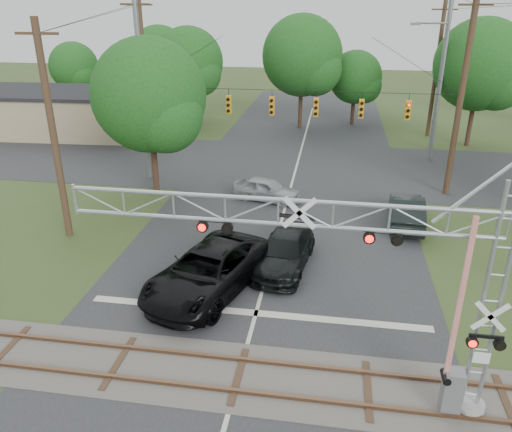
% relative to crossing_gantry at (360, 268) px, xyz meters
% --- Properties ---
extents(ground, '(160.00, 160.00, 0.00)m').
position_rel_crossing_gantry_xyz_m(ground, '(-3.40, -1.64, -4.43)').
color(ground, '#354821').
rests_on(ground, ground).
extents(road_main, '(14.00, 90.00, 0.02)m').
position_rel_crossing_gantry_xyz_m(road_main, '(-3.40, 8.36, -4.42)').
color(road_main, '#28282A').
rests_on(road_main, ground).
extents(road_cross, '(90.00, 12.00, 0.02)m').
position_rel_crossing_gantry_xyz_m(road_cross, '(-3.40, 22.36, -4.42)').
color(road_cross, '#28282A').
rests_on(road_cross, ground).
extents(railroad_track, '(90.00, 3.20, 0.17)m').
position_rel_crossing_gantry_xyz_m(railroad_track, '(-3.40, 0.36, -4.40)').
color(railroad_track, '#544E49').
rests_on(railroad_track, ground).
extents(crossing_gantry, '(11.81, 0.90, 7.04)m').
position_rel_crossing_gantry_xyz_m(crossing_gantry, '(0.00, 0.00, 0.00)').
color(crossing_gantry, gray).
rests_on(crossing_gantry, ground).
extents(traffic_signal_span, '(19.34, 0.36, 11.50)m').
position_rel_crossing_gantry_xyz_m(traffic_signal_span, '(-2.50, 18.36, 1.19)').
color(traffic_signal_span, slate).
rests_on(traffic_signal_span, ground).
extents(pickup_black, '(4.92, 7.17, 1.82)m').
position_rel_crossing_gantry_xyz_m(pickup_black, '(-5.57, 5.18, -3.52)').
color(pickup_black, black).
rests_on(pickup_black, ground).
extents(car_dark, '(2.74, 5.37, 1.49)m').
position_rel_crossing_gantry_xyz_m(car_dark, '(-2.73, 7.71, -3.68)').
color(car_dark, black).
rests_on(car_dark, ground).
extents(sedan_silver, '(4.29, 2.61, 1.36)m').
position_rel_crossing_gantry_xyz_m(sedan_silver, '(-4.61, 15.51, -3.75)').
color(sedan_silver, '#929399').
rests_on(sedan_silver, ground).
extents(suv_dark, '(2.01, 4.91, 1.58)m').
position_rel_crossing_gantry_xyz_m(suv_dark, '(3.11, 13.25, -3.64)').
color(suv_dark, black).
rests_on(suv_dark, ground).
extents(commercial_building, '(16.33, 8.97, 3.71)m').
position_rel_crossing_gantry_xyz_m(commercial_building, '(-25.07, 29.01, -2.57)').
color(commercial_building, '#988965').
rests_on(commercial_building, ground).
extents(streetlight, '(2.59, 0.27, 9.73)m').
position_rel_crossing_gantry_xyz_m(streetlight, '(6.00, 25.22, 1.01)').
color(streetlight, slate).
rests_on(streetlight, ground).
extents(utility_poles, '(26.58, 27.94, 12.01)m').
position_rel_crossing_gantry_xyz_m(utility_poles, '(-0.88, 20.33, 1.33)').
color(utility_poles, '#3F291D').
rests_on(utility_poles, ground).
extents(treeline, '(51.77, 31.04, 9.97)m').
position_rel_crossing_gantry_xyz_m(treeline, '(-3.22, 29.76, 1.35)').
color(treeline, '#3B251A').
rests_on(treeline, ground).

